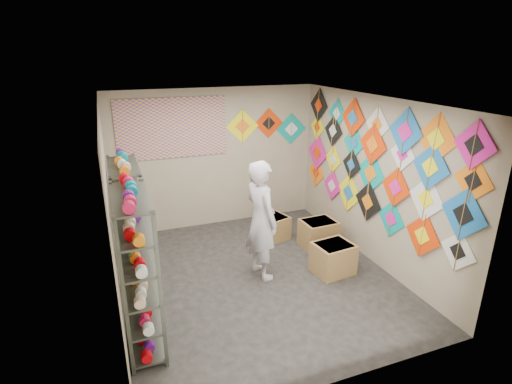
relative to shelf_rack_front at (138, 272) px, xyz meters
name	(u,v)px	position (x,y,z in m)	size (l,w,h in m)	color
ground	(257,277)	(1.78, 0.85, -0.95)	(4.50, 4.50, 0.00)	black
room_walls	(257,177)	(1.78, 0.85, 0.69)	(4.50, 4.50, 4.50)	tan
shelf_rack_front	(138,272)	(0.00, 0.00, 0.00)	(0.40, 1.10, 1.90)	#4C5147
shelf_rack_back	(130,227)	(0.00, 1.30, 0.00)	(0.40, 1.10, 1.90)	#4C5147
string_spools	(133,240)	(0.00, 0.65, 0.10)	(0.12, 2.36, 0.12)	#E91953
kite_wall_display	(374,164)	(3.76, 0.83, 0.69)	(0.06, 4.30, 2.08)	silver
back_wall_kites	(268,126)	(2.86, 3.09, 0.96)	(1.71, 0.02, 0.78)	#FFF215
poster	(172,128)	(0.98, 3.08, 1.05)	(2.00, 0.01, 1.10)	#704597
shopkeeper	(261,220)	(1.87, 0.91, -0.02)	(0.57, 0.75, 1.86)	beige
carton_a	(333,258)	(2.96, 0.57, -0.70)	(0.59, 0.49, 0.49)	#986E42
carton_b	(318,234)	(3.18, 1.44, -0.70)	(0.60, 0.49, 0.49)	#986E42
carton_c	(273,227)	(2.57, 2.04, -0.73)	(0.46, 0.50, 0.44)	#986E42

